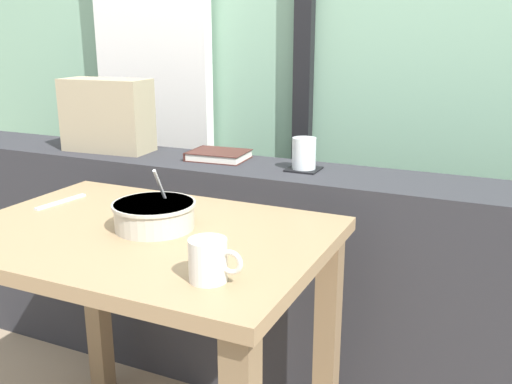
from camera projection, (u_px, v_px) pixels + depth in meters
curtain_left_panel at (151, 20)px, 2.41m from camera, size 0.56×0.06×2.50m
window_divider_post at (305, 5)px, 2.14m from camera, size 0.07×0.05×2.60m
dark_console_ledge at (266, 278)px, 1.93m from camera, size 2.80×0.29×0.78m
breakfast_table at (145, 283)px, 1.42m from camera, size 0.90×0.64×0.73m
coaster_square at (304, 169)px, 1.78m from camera, size 0.10×0.10×0.00m
juice_glass at (304, 154)px, 1.77m from camera, size 0.07×0.07×0.10m
closed_book at (218, 155)px, 1.93m from camera, size 0.20×0.16×0.03m
throw_pillow at (107, 115)px, 2.04m from camera, size 0.33×0.16×0.26m
soup_bowl at (154, 215)px, 1.38m from camera, size 0.20×0.20×0.16m
fork_utensil at (61, 202)px, 1.60m from camera, size 0.04×0.17×0.01m
ceramic_mug at (209, 260)px, 1.09m from camera, size 0.11×0.08×0.08m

